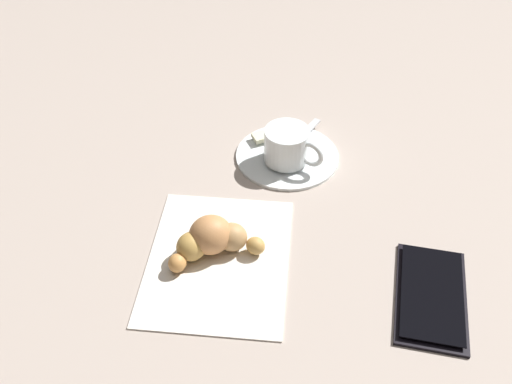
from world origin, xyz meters
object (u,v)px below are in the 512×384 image
object	(u,v)px
croissant	(211,239)
cell_phone	(431,295)
espresso_cup	(288,145)
napkin	(218,259)
saucer	(287,155)
sugar_packet	(273,134)
teaspoon	(288,149)

from	to	relation	value
croissant	cell_phone	xyz separation A→B (m)	(-0.02, -0.24, -0.02)
espresso_cup	napkin	size ratio (longest dim) A/B	0.41
saucer	cell_phone	size ratio (longest dim) A/B	1.02
sugar_packet	teaspoon	bearing A→B (deg)	98.14
espresso_cup	teaspoon	world-z (taller)	espresso_cup
espresso_cup	croissant	xyz separation A→B (m)	(-0.17, 0.06, -0.01)
espresso_cup	cell_phone	size ratio (longest dim) A/B	0.59
espresso_cup	croissant	size ratio (longest dim) A/B	0.81
teaspoon	sugar_packet	distance (m)	0.04
espresso_cup	cell_phone	distance (m)	0.26
espresso_cup	sugar_packet	bearing A→B (deg)	29.98
napkin	cell_phone	xyz separation A→B (m)	(-0.01, -0.23, 0.00)
croissant	cell_phone	distance (m)	0.24
teaspoon	cell_phone	size ratio (longest dim) A/B	0.86
espresso_cup	napkin	distance (m)	0.19
croissant	cell_phone	size ratio (longest dim) A/B	0.74
sugar_packet	espresso_cup	bearing A→B (deg)	86.64
napkin	cell_phone	distance (m)	0.23
saucer	cell_phone	bearing A→B (deg)	-138.24
espresso_cup	sugar_packet	size ratio (longest dim) A/B	1.41
sugar_packet	cell_phone	distance (m)	0.31
saucer	espresso_cup	world-z (taller)	espresso_cup
napkin	croissant	bearing A→B (deg)	45.39
sugar_packet	napkin	bearing A→B (deg)	50.55
teaspoon	cell_phone	distance (m)	0.27
saucer	croissant	distance (m)	0.19
espresso_cup	teaspoon	distance (m)	0.03
espresso_cup	croissant	bearing A→B (deg)	160.52
saucer	cell_phone	distance (m)	0.27
sugar_packet	saucer	bearing A→B (deg)	94.30
teaspoon	espresso_cup	bearing A→B (deg)	-175.03
saucer	cell_phone	world-z (taller)	same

